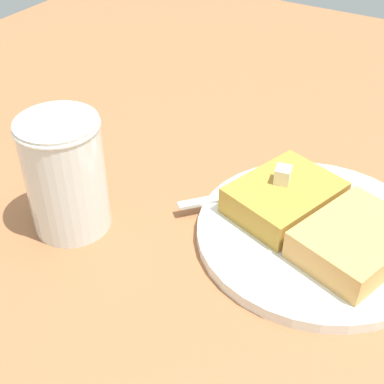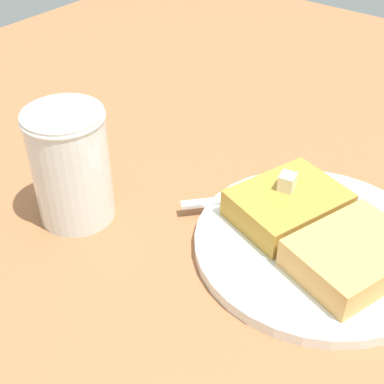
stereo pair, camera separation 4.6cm
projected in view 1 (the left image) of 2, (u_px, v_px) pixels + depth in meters
table_surface at (257, 252)px, 49.02cm from camera, size 125.41×125.41×2.77cm
plate at (315, 234)px, 48.05cm from camera, size 21.35×21.35×1.09cm
toast_slice_left at (284, 197)px, 49.28cm from camera, size 10.07×11.56×2.69cm
toast_slice_middle at (356, 241)px, 44.59cm from camera, size 10.07×11.56×2.69cm
butter_pat_primary at (282, 174)px, 48.54cm from camera, size 1.65×1.77×1.53cm
fork at (267, 189)px, 52.20cm from camera, size 11.77×12.85×0.36cm
syrup_jar at (66, 181)px, 47.16cm from camera, size 7.25×7.25×10.98cm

